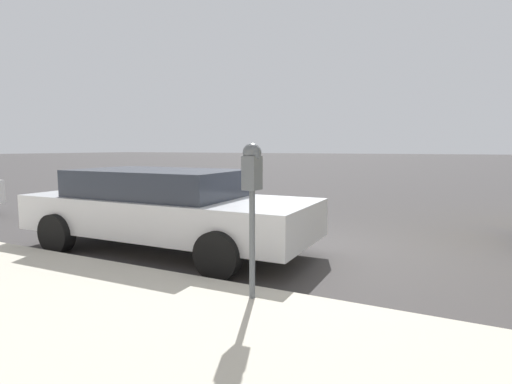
{
  "coord_description": "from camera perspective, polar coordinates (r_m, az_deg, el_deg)",
  "views": [
    {
      "loc": [
        -6.09,
        -2.34,
        1.69
      ],
      "look_at": [
        -2.51,
        -0.56,
        1.25
      ],
      "focal_mm": 28.0,
      "sensor_mm": 36.0,
      "label": 1
    }
  ],
  "objects": [
    {
      "name": "car_silver",
      "position": [
        6.72,
        -12.87,
        -2.07
      ],
      "size": [
        2.1,
        4.88,
        1.33
      ],
      "rotation": [
        0.0,
        0.0,
        3.16
      ],
      "color": "#B7BABF",
      "rests_on": "ground_plane"
    },
    {
      "name": "parking_meter",
      "position": [
        4.0,
        -0.56,
        1.64
      ],
      "size": [
        0.21,
        0.19,
        1.59
      ],
      "color": "#4C5156",
      "rests_on": "sidewalk"
    },
    {
      "name": "ground_plane",
      "position": [
        6.74,
        5.33,
        -8.22
      ],
      "size": [
        220.0,
        220.0,
        0.0
      ],
      "primitive_type": "plane",
      "color": "#3D3A3A"
    }
  ]
}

